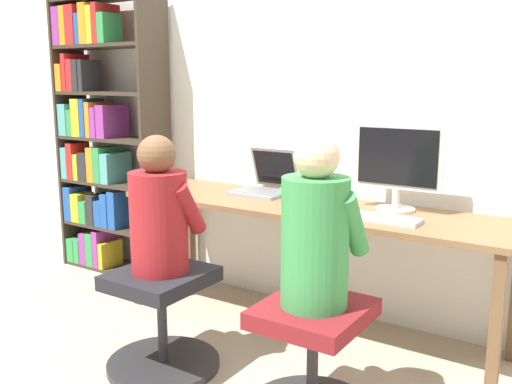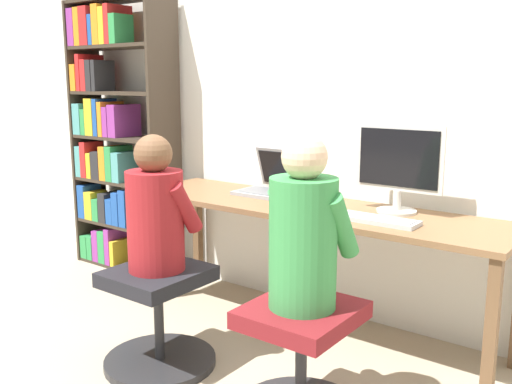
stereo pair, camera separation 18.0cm
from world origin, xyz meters
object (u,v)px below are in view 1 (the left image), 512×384
desktop_monitor (397,166)px  office_chair_right (162,318)px  laptop (265,184)px  bookshelf (99,140)px  person_at_monitor (316,231)px  person_at_laptop (159,212)px  office_chair_left (312,360)px  keyboard (375,217)px

desktop_monitor → office_chair_right: desktop_monitor is taller
laptop → bookshelf: bookshelf is taller
desktop_monitor → person_at_monitor: size_ratio=0.67×
office_chair_right → bookshelf: (-1.41, 0.90, 0.70)m
person_at_monitor → person_at_laptop: person_at_monitor is taller
laptop → bookshelf: bearing=-179.0°
desktop_monitor → bookshelf: bearing=-179.9°
office_chair_left → office_chair_right: size_ratio=1.00×
office_chair_left → bookshelf: (-2.21, 0.87, 0.70)m
office_chair_right → bookshelf: bearing=147.5°
keyboard → person_at_monitor: 0.62m
person_at_monitor → laptop: bearing=132.2°
person_at_laptop → bookshelf: size_ratio=0.33×
office_chair_left → office_chair_right: bearing=-177.7°
person_at_monitor → person_at_laptop: 0.80m
office_chair_left → person_at_laptop: bearing=-178.0°
desktop_monitor → person_at_laptop: bearing=-132.2°
desktop_monitor → laptop: size_ratio=1.36×
person_at_laptop → bookshelf: bearing=147.7°
bookshelf → desktop_monitor: bearing=0.1°
laptop → keyboard: size_ratio=0.78×
office_chair_left → person_at_monitor: 0.55m
keyboard → person_at_laptop: bearing=-141.1°
office_chair_right → person_at_monitor: person_at_monitor is taller
office_chair_left → bookshelf: size_ratio=0.28×
keyboard → person_at_laptop: (-0.80, -0.65, 0.05)m
keyboard → office_chair_right: keyboard is taller
desktop_monitor → keyboard: (-0.01, -0.25, -0.22)m
desktop_monitor → laptop: desktop_monitor is taller
laptop → office_chair_right: size_ratio=0.62×
office_chair_left → keyboard: bearing=89.7°
keyboard → person_at_laptop: person_at_laptop is taller
desktop_monitor → office_chair_left: size_ratio=0.84×
keyboard → office_chair_left: (-0.00, -0.62, -0.48)m
desktop_monitor → office_chair_left: 1.11m
keyboard → bookshelf: (-2.21, 0.25, 0.23)m
keyboard → office_chair_right: (-0.80, -0.65, -0.48)m
desktop_monitor → laptop: (-0.82, 0.02, -0.18)m
office_chair_right → person_at_monitor: (0.80, 0.04, 0.55)m
laptop → person_at_monitor: person_at_monitor is taller
office_chair_right → person_at_monitor: size_ratio=0.79×
laptop → office_chair_left: (0.80, -0.89, -0.52)m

